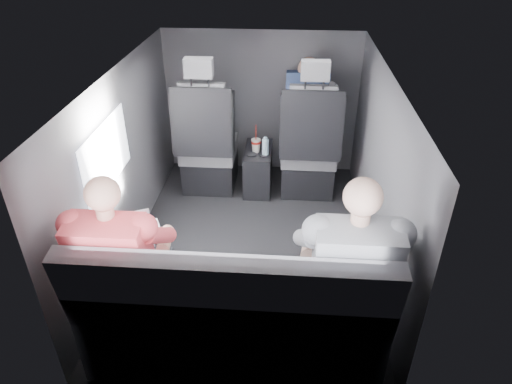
# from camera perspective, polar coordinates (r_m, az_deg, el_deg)

# --- Properties ---
(floor) EXTENTS (2.60, 2.60, 0.00)m
(floor) POSITION_cam_1_polar(r_m,az_deg,el_deg) (3.58, -0.73, -6.65)
(floor) COLOR black
(floor) RESTS_ON ground
(ceiling) EXTENTS (2.60, 2.60, 0.00)m
(ceiling) POSITION_cam_1_polar(r_m,az_deg,el_deg) (2.94, -0.91, 14.50)
(ceiling) COLOR #B2B2AD
(ceiling) RESTS_ON panel_back
(panel_left) EXTENTS (0.02, 2.60, 1.35)m
(panel_left) POSITION_cam_1_polar(r_m,az_deg,el_deg) (3.40, -16.13, 3.31)
(panel_left) COLOR #56565B
(panel_left) RESTS_ON floor
(panel_right) EXTENTS (0.02, 2.60, 1.35)m
(panel_right) POSITION_cam_1_polar(r_m,az_deg,el_deg) (3.26, 15.16, 2.22)
(panel_right) COLOR #56565B
(panel_right) RESTS_ON floor
(panel_front) EXTENTS (1.80, 0.02, 1.35)m
(panel_front) POSITION_cam_1_polar(r_m,az_deg,el_deg) (4.39, 0.68, 11.01)
(panel_front) COLOR #56565B
(panel_front) RESTS_ON floor
(panel_back) EXTENTS (1.80, 0.02, 1.35)m
(panel_back) POSITION_cam_1_polar(r_m,az_deg,el_deg) (2.16, -3.87, -13.78)
(panel_back) COLOR #56565B
(panel_back) RESTS_ON floor
(side_window) EXTENTS (0.02, 0.75, 0.42)m
(side_window) POSITION_cam_1_polar(r_m,az_deg,el_deg) (3.05, -18.14, 4.35)
(side_window) COLOR white
(side_window) RESTS_ON panel_left
(seatbelt) EXTENTS (0.35, 0.11, 0.59)m
(seatbelt) POSITION_cam_1_polar(r_m,az_deg,el_deg) (3.75, 7.02, 9.19)
(seatbelt) COLOR black
(seatbelt) RESTS_ON front_seat_right
(front_seat_left) EXTENTS (0.52, 0.58, 1.26)m
(front_seat_left) POSITION_cam_1_polar(r_m,az_deg,el_deg) (4.13, -6.03, 5.31)
(front_seat_left) COLOR black
(front_seat_left) RESTS_ON floor
(front_seat_right) EXTENTS (0.52, 0.58, 1.26)m
(front_seat_right) POSITION_cam_1_polar(r_m,az_deg,el_deg) (4.07, 6.59, 4.89)
(front_seat_right) COLOR black
(front_seat_right) RESTS_ON floor
(center_console) EXTENTS (0.24, 0.48, 0.41)m
(center_console) POSITION_cam_1_polar(r_m,az_deg,el_deg) (4.20, 0.27, 2.93)
(center_console) COLOR black
(center_console) RESTS_ON floor
(rear_bench) EXTENTS (1.60, 0.57, 0.92)m
(rear_bench) POSITION_cam_1_polar(r_m,az_deg,el_deg) (2.59, -2.85, -15.77)
(rear_bench) COLOR #5F5E63
(rear_bench) RESTS_ON floor
(soda_cup) EXTENTS (0.08, 0.08, 0.26)m
(soda_cup) POSITION_cam_1_polar(r_m,az_deg,el_deg) (4.04, -0.01, 5.91)
(soda_cup) COLOR white
(soda_cup) RESTS_ON center_console
(water_bottle) EXTENTS (0.06, 0.06, 0.17)m
(water_bottle) POSITION_cam_1_polar(r_m,az_deg,el_deg) (3.98, 1.18, 5.64)
(water_bottle) COLOR #ADD1EB
(water_bottle) RESTS_ON center_console
(laptop_white) EXTENTS (0.38, 0.41, 0.24)m
(laptop_white) POSITION_cam_1_polar(r_m,az_deg,el_deg) (2.73, -15.48, -5.12)
(laptop_white) COLOR white
(laptop_white) RESTS_ON passenger_rear_left
(laptop_black) EXTENTS (0.37, 0.34, 0.26)m
(laptop_black) POSITION_cam_1_polar(r_m,az_deg,el_deg) (2.58, 10.82, -6.72)
(laptop_black) COLOR black
(laptop_black) RESTS_ON passenger_rear_right
(passenger_rear_left) EXTENTS (0.48, 0.60, 1.19)m
(passenger_rear_left) POSITION_cam_1_polar(r_m,az_deg,el_deg) (2.57, -16.03, -8.27)
(passenger_rear_left) COLOR #35363B
(passenger_rear_left) RESTS_ON rear_bench
(passenger_rear_right) EXTENTS (0.51, 0.63, 1.23)m
(passenger_rear_right) POSITION_cam_1_polar(r_m,az_deg,el_deg) (2.45, 11.48, -9.47)
(passenger_rear_right) COLOR navy
(passenger_rear_right) RESTS_ON rear_bench
(passenger_front_right) EXTENTS (0.38, 0.38, 0.74)m
(passenger_front_right) POSITION_cam_1_polar(r_m,az_deg,el_deg) (4.17, 6.33, 10.71)
(passenger_front_right) COLOR navy
(passenger_front_right) RESTS_ON front_seat_right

